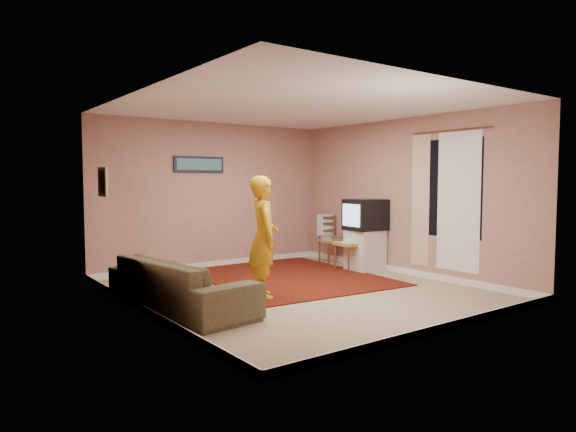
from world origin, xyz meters
TOP-DOWN VIEW (x-y plane):
  - ground at (0.00, 0.00)m, footprint 5.00×5.00m
  - wall_back at (0.00, 2.50)m, footprint 4.50×0.02m
  - wall_front at (0.00, -2.50)m, footprint 4.50×0.02m
  - wall_left at (-2.25, 0.00)m, footprint 0.02×5.00m
  - wall_right at (2.25, 0.00)m, footprint 0.02×5.00m
  - ceiling at (0.00, 0.00)m, footprint 4.50×5.00m
  - baseboard_back at (0.00, 2.49)m, footprint 4.50×0.02m
  - baseboard_front at (0.00, -2.49)m, footprint 4.50×0.02m
  - baseboard_left at (-2.24, 0.00)m, footprint 0.02×5.00m
  - baseboard_right at (2.24, 0.00)m, footprint 0.02×5.00m
  - window at (2.24, -0.90)m, footprint 0.01×1.10m
  - curtain_sheer at (2.23, -1.05)m, footprint 0.01×0.75m
  - curtain_floral at (2.21, -0.35)m, footprint 0.01×0.35m
  - curtain_rod at (2.20, -0.90)m, footprint 0.02×1.40m
  - picture_back at (-0.30, 2.47)m, footprint 0.95×0.04m
  - picture_left at (-2.22, 1.60)m, footprint 0.04×0.38m
  - area_rug at (0.51, 0.92)m, footprint 2.82×3.41m
  - tv_cabinet at (1.95, 0.62)m, footprint 0.56×0.51m
  - crt_tv at (1.94, 0.62)m, footprint 0.67×0.61m
  - chair_a at (2.00, 1.56)m, footprint 0.45×0.43m
  - dvd_player at (2.00, 1.56)m, footprint 0.38×0.31m
  - blue_throw at (2.00, 1.75)m, footprint 0.38×0.05m
  - chair_b at (1.68, 0.72)m, footprint 0.46×0.47m
  - game_console at (1.68, 0.72)m, footprint 0.21×0.15m
  - sofa at (-1.80, -0.03)m, footprint 1.12×2.26m
  - person at (-0.61, -0.05)m, footprint 0.59×0.70m

SIDE VIEW (x-z plane):
  - ground at x=0.00m, z-range 0.00..0.00m
  - area_rug at x=0.51m, z-range 0.00..0.02m
  - baseboard_back at x=0.00m, z-range 0.00..0.10m
  - baseboard_front at x=0.00m, z-range 0.00..0.10m
  - baseboard_left at x=-2.24m, z-range 0.00..0.10m
  - baseboard_right at x=2.24m, z-range 0.00..0.10m
  - sofa at x=-1.80m, z-range 0.00..0.63m
  - tv_cabinet at x=1.95m, z-range 0.00..0.71m
  - dvd_player at x=2.00m, z-range 0.46..0.51m
  - game_console at x=1.68m, z-range 0.50..0.54m
  - chair_a at x=2.00m, z-range 0.30..0.79m
  - chair_b at x=1.68m, z-range 0.33..0.87m
  - blue_throw at x=2.00m, z-range 0.52..0.92m
  - person at x=-0.61m, z-range 0.00..1.63m
  - crt_tv at x=1.94m, z-range 0.71..1.24m
  - curtain_sheer at x=2.23m, z-range 0.20..2.30m
  - curtain_floral at x=2.21m, z-range 0.20..2.30m
  - wall_back at x=0.00m, z-range 0.00..2.60m
  - wall_front at x=0.00m, z-range 0.00..2.60m
  - wall_left at x=-2.25m, z-range 0.00..2.60m
  - wall_right at x=2.25m, z-range 0.00..2.60m
  - window at x=2.24m, z-range 0.70..2.20m
  - picture_left at x=-2.22m, z-range 1.34..1.76m
  - picture_back at x=-0.30m, z-range 1.71..1.99m
  - curtain_rod at x=2.20m, z-range 2.31..2.33m
  - ceiling at x=0.00m, z-range 2.59..2.61m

